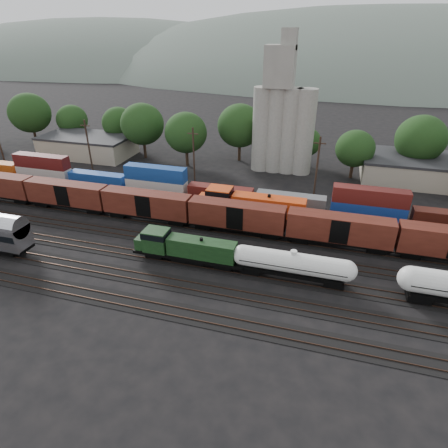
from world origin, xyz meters
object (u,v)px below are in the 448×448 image
(green_locomotive, at_px, (183,247))
(grain_silo, at_px, (283,121))
(orange_locomotive, at_px, (248,205))
(tank_car_a, at_px, (293,264))

(green_locomotive, xyz_separation_m, grain_silo, (7.14, 41.00, 8.86))
(green_locomotive, bearing_deg, orange_locomotive, 68.84)
(orange_locomotive, bearing_deg, grain_silo, 87.07)
(green_locomotive, height_order, orange_locomotive, orange_locomotive)
(orange_locomotive, bearing_deg, green_locomotive, -111.16)
(grain_silo, bearing_deg, green_locomotive, -99.87)
(tank_car_a, height_order, grain_silo, grain_silo)
(green_locomotive, distance_m, orange_locomotive, 16.09)
(green_locomotive, relative_size, grain_silo, 0.54)
(green_locomotive, xyz_separation_m, orange_locomotive, (5.81, 15.00, 0.43))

